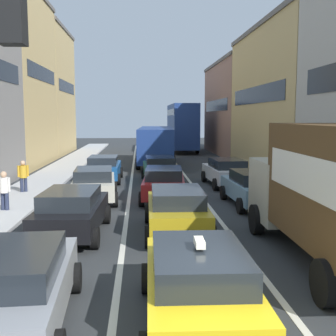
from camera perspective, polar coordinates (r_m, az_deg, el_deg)
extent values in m
cube|color=#B8B8B8|center=(26.67, -15.70, -1.32)|extent=(2.60, 64.00, 0.14)
cube|color=silver|center=(26.10, -4.89, -1.41)|extent=(0.16, 60.00, 0.01)
cube|color=silver|center=(26.26, 2.55, -1.34)|extent=(0.16, 60.00, 0.01)
cube|color=black|center=(34.27, -16.45, 12.00)|extent=(0.02, 8.80, 1.10)
cube|color=tan|center=(45.69, -17.73, 9.50)|extent=(7.00, 10.90, 12.20)
cube|color=black|center=(45.02, -13.34, 10.46)|extent=(0.02, 8.80, 1.10)
cube|color=#66605B|center=(46.43, -18.03, 17.22)|extent=(7.20, 10.90, 0.30)
cube|color=#936B5B|center=(43.92, 10.92, 7.62)|extent=(7.00, 14.57, 8.83)
cube|color=black|center=(43.18, 6.37, 8.30)|extent=(0.02, 11.73, 1.10)
cube|color=#66605B|center=(44.22, 11.06, 13.54)|extent=(7.20, 14.57, 0.30)
cube|color=tan|center=(29.97, 18.11, 8.35)|extent=(7.00, 14.57, 9.40)
cube|color=black|center=(28.87, 11.57, 9.55)|extent=(0.02, 11.73, 1.10)
cube|color=#66605B|center=(30.51, 18.47, 17.48)|extent=(7.20, 14.57, 0.30)
cube|color=black|center=(5.16, -20.31, 19.83)|extent=(0.28, 0.28, 0.84)
sphere|color=#F2A519|center=(5.30, -19.82, 19.49)|extent=(0.18, 0.18, 0.18)
sphere|color=green|center=(5.25, -19.70, 16.73)|extent=(0.18, 0.18, 0.18)
cube|color=#B7B29E|center=(14.15, 16.63, -2.87)|extent=(2.43, 2.43, 1.90)
cube|color=black|center=(15.22, 15.15, -0.70)|extent=(2.02, 0.06, 0.70)
cube|color=white|center=(10.09, 17.47, -0.82)|extent=(0.08, 4.48, 0.90)
cylinder|color=black|center=(14.06, 11.74, -6.74)|extent=(0.31, 0.96, 0.96)
cylinder|color=black|center=(14.85, 20.79, -6.32)|extent=(0.31, 0.96, 0.96)
cylinder|color=black|center=(9.28, 20.31, -14.24)|extent=(0.31, 0.96, 0.96)
cube|color=yellow|center=(7.97, 3.99, -15.91)|extent=(1.88, 4.33, 0.70)
cube|color=#1E2328|center=(7.59, 4.21, -12.59)|extent=(1.63, 2.44, 0.52)
cube|color=#F2EACC|center=(7.47, 4.23, -9.92)|extent=(0.17, 0.44, 0.12)
cylinder|color=black|center=(9.41, -2.86, -14.55)|extent=(0.23, 0.64, 0.64)
cylinder|color=black|center=(9.58, 8.57, -14.22)|extent=(0.23, 0.64, 0.64)
cube|color=gray|center=(8.33, -19.85, -15.31)|extent=(2.02, 4.39, 0.70)
cube|color=#1E2328|center=(7.95, -20.35, -12.09)|extent=(1.71, 2.49, 0.52)
cylinder|color=black|center=(9.65, -12.25, -14.15)|extent=(0.25, 0.65, 0.64)
cube|color=#B29319|center=(13.78, 1.18, -6.06)|extent=(1.86, 4.33, 0.70)
cube|color=#1E2328|center=(13.47, 1.24, -3.93)|extent=(1.62, 2.43, 0.52)
cylinder|color=black|center=(15.25, -2.69, -6.15)|extent=(0.23, 0.64, 0.64)
cylinder|color=black|center=(15.37, 4.22, -6.06)|extent=(0.23, 0.64, 0.64)
cylinder|color=black|center=(12.42, -2.63, -9.19)|extent=(0.23, 0.64, 0.64)
cylinder|color=black|center=(12.56, 5.90, -9.03)|extent=(0.23, 0.64, 0.64)
cube|color=black|center=(13.93, -12.69, -6.09)|extent=(1.97, 4.37, 0.70)
cube|color=#1E2328|center=(13.63, -12.91, -3.98)|extent=(1.68, 2.47, 0.52)
cylinder|color=black|center=(15.60, -14.95, -6.08)|extent=(0.24, 0.65, 0.64)
cylinder|color=black|center=(15.28, -8.19, -6.19)|extent=(0.24, 0.65, 0.64)
cylinder|color=black|center=(12.86, -17.98, -8.96)|extent=(0.24, 0.65, 0.64)
cylinder|color=black|center=(12.47, -9.74, -9.21)|extent=(0.24, 0.65, 0.64)
cube|color=#A51E1E|center=(19.27, -0.56, -2.33)|extent=(2.09, 4.41, 0.70)
cube|color=#1E2328|center=(18.99, -0.57, -0.76)|extent=(1.74, 2.51, 0.52)
cylinder|color=black|center=(20.80, -3.05, -2.64)|extent=(0.26, 0.65, 0.64)
cylinder|color=black|center=(20.78, 2.03, -2.64)|extent=(0.26, 0.65, 0.64)
cylinder|color=black|center=(17.93, -3.56, -4.18)|extent=(0.26, 0.65, 0.64)
cylinder|color=black|center=(17.90, 2.34, -4.19)|extent=(0.26, 0.65, 0.64)
cube|color=beige|center=(19.32, -9.87, -2.41)|extent=(2.09, 4.41, 0.70)
cube|color=#1E2328|center=(19.04, -9.92, -0.85)|extent=(1.74, 2.51, 0.52)
cylinder|color=black|center=(20.87, -12.23, -2.75)|extent=(0.26, 0.65, 0.64)
cylinder|color=black|center=(20.80, -7.16, -2.68)|extent=(0.26, 0.65, 0.64)
cylinder|color=black|center=(18.00, -12.95, -4.30)|extent=(0.26, 0.65, 0.64)
cylinder|color=black|center=(17.92, -7.07, -4.22)|extent=(0.26, 0.65, 0.64)
cube|color=#19592D|center=(24.61, -1.11, -0.32)|extent=(1.89, 4.34, 0.70)
cube|color=#1E2328|center=(24.34, -1.08, 0.93)|extent=(1.64, 2.44, 0.52)
cylinder|color=black|center=(26.06, -3.35, -0.71)|extent=(0.23, 0.64, 0.64)
cylinder|color=black|center=(26.17, 0.68, -0.66)|extent=(0.23, 0.64, 0.64)
cylinder|color=black|center=(23.16, -3.13, -1.66)|extent=(0.23, 0.64, 0.64)
cylinder|color=black|center=(23.30, 1.40, -1.60)|extent=(0.23, 0.64, 0.64)
cube|color=#194C8C|center=(25.09, -8.58, -0.26)|extent=(1.81, 4.30, 0.70)
cube|color=#1E2328|center=(24.83, -8.64, 0.96)|extent=(1.59, 2.41, 0.52)
cylinder|color=black|center=(26.67, -10.28, -0.63)|extent=(0.22, 0.64, 0.64)
cylinder|color=black|center=(26.52, -6.32, -0.60)|extent=(0.22, 0.64, 0.64)
cylinder|color=black|center=(23.79, -11.07, -1.55)|extent=(0.22, 0.64, 0.64)
cylinder|color=black|center=(23.63, -6.64, -1.53)|extent=(0.22, 0.64, 0.64)
cube|color=#759EB7|center=(18.38, 11.28, -2.92)|extent=(1.93, 4.35, 0.70)
cube|color=#1E2328|center=(18.11, 11.51, -1.28)|extent=(1.66, 2.46, 0.52)
cylinder|color=black|center=(19.60, 7.44, -3.28)|extent=(0.24, 0.65, 0.64)
cylinder|color=black|center=(20.09, 12.57, -3.13)|extent=(0.24, 0.65, 0.64)
cylinder|color=black|center=(16.81, 9.68, -5.01)|extent=(0.24, 0.65, 0.64)
cylinder|color=black|center=(17.38, 15.57, -4.77)|extent=(0.24, 0.65, 0.64)
cube|color=silver|center=(23.42, 7.77, -0.75)|extent=(2.02, 4.39, 0.70)
cube|color=#1E2328|center=(23.16, 7.92, 0.56)|extent=(1.70, 2.49, 0.52)
cylinder|color=black|center=(24.68, 4.85, -1.15)|extent=(0.25, 0.65, 0.64)
cylinder|color=black|center=(25.11, 8.96, -1.07)|extent=(0.25, 0.65, 0.64)
cylinder|color=black|center=(21.85, 6.38, -2.21)|extent=(0.25, 0.65, 0.64)
cylinder|color=black|center=(22.34, 10.98, -2.09)|extent=(0.25, 0.65, 0.64)
cube|color=navy|center=(33.36, -1.61, 3.35)|extent=(3.00, 10.61, 2.40)
cube|color=black|center=(33.34, -1.61, 3.96)|extent=(3.00, 9.98, 0.70)
cylinder|color=black|center=(37.25, -3.47, 1.86)|extent=(0.35, 1.01, 1.00)
cylinder|color=black|center=(37.23, 0.38, 1.87)|extent=(0.35, 1.01, 1.00)
cylinder|color=black|center=(30.36, -4.02, 0.71)|extent=(0.35, 1.01, 1.00)
cylinder|color=black|center=(30.33, 0.71, 0.72)|extent=(0.35, 1.01, 1.00)
cube|color=navy|center=(46.35, 1.87, 4.34)|extent=(2.51, 10.50, 2.40)
cube|color=black|center=(46.33, 1.88, 4.78)|extent=(2.54, 9.87, 0.70)
cube|color=navy|center=(46.30, 1.89, 7.16)|extent=(2.51, 10.50, 2.16)
cube|color=black|center=(46.30, 1.89, 7.45)|extent=(2.54, 9.87, 0.64)
cylinder|color=black|center=(50.07, 0.01, 3.16)|extent=(0.30, 1.00, 1.00)
cylinder|color=black|center=(50.30, 2.86, 3.16)|extent=(0.30, 1.00, 1.00)
cylinder|color=black|center=(43.18, 0.63, 2.56)|extent=(0.30, 1.00, 1.00)
cylinder|color=black|center=(43.44, 3.93, 2.57)|extent=(0.30, 1.00, 1.00)
cylinder|color=#262D47|center=(21.82, -18.51, -2.30)|extent=(0.16, 0.16, 0.82)
cylinder|color=#262D47|center=(21.78, -18.98, -2.33)|extent=(0.16, 0.16, 0.82)
cylinder|color=gold|center=(21.71, -18.82, -0.46)|extent=(0.34, 0.34, 0.60)
sphere|color=tan|center=(21.66, -18.86, 0.64)|extent=(0.24, 0.24, 0.24)
cylinder|color=gold|center=(21.75, -18.25, -0.35)|extent=(0.10, 0.10, 0.55)
cylinder|color=gold|center=(21.66, -19.39, -0.42)|extent=(0.10, 0.10, 0.55)
cylinder|color=#262D47|center=(17.87, -21.22, -4.38)|extent=(0.16, 0.16, 0.82)
cylinder|color=#262D47|center=(17.77, -20.75, -4.43)|extent=(0.16, 0.16, 0.82)
cylinder|color=silver|center=(17.70, -21.08, -2.15)|extent=(0.34, 0.34, 0.60)
sphere|color=tan|center=(17.64, -21.14, -0.80)|extent=(0.24, 0.24, 0.24)
cylinder|color=silver|center=(17.57, -20.50, -2.09)|extent=(0.10, 0.10, 0.55)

